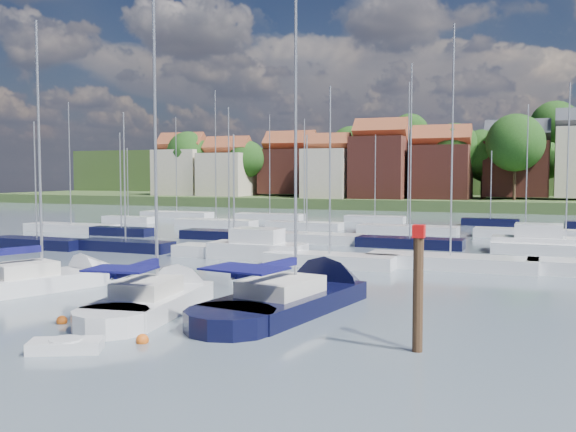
% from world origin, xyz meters
% --- Properties ---
extents(ground, '(260.00, 260.00, 0.00)m').
position_xyz_m(ground, '(0.00, 40.00, 0.00)').
color(ground, '#4C5A67').
rests_on(ground, ground).
extents(sailboat_left, '(6.73, 11.65, 15.39)m').
position_xyz_m(sailboat_left, '(-10.64, 5.56, 0.35)').
color(sailboat_left, silver).
rests_on(sailboat_left, ground).
extents(sailboat_centre, '(4.65, 11.85, 15.68)m').
position_xyz_m(sailboat_centre, '(-2.48, 3.58, 0.35)').
color(sailboat_centre, silver).
rests_on(sailboat_centre, ground).
extents(sailboat_navy, '(5.90, 14.36, 19.21)m').
position_xyz_m(sailboat_navy, '(3.58, 6.72, 0.34)').
color(sailboat_navy, black).
rests_on(sailboat_navy, ground).
extents(tender, '(2.71, 2.14, 0.53)m').
position_xyz_m(tender, '(-1.44, -4.37, 0.20)').
color(tender, silver).
rests_on(tender, ground).
extents(timber_piling, '(0.40, 0.40, 6.67)m').
position_xyz_m(timber_piling, '(9.89, 0.21, 1.32)').
color(timber_piling, '#4C331E').
rests_on(timber_piling, ground).
extents(buoy_c, '(0.44, 0.44, 0.44)m').
position_xyz_m(buoy_c, '(-4.52, -1.06, 0.00)').
color(buoy_c, '#D85914').
rests_on(buoy_c, ground).
extents(buoy_d, '(0.47, 0.47, 0.47)m').
position_xyz_m(buoy_d, '(0.36, -2.40, 0.00)').
color(buoy_d, '#D85914').
rests_on(buoy_d, ground).
extents(buoy_e, '(0.46, 0.46, 0.46)m').
position_xyz_m(buoy_e, '(1.12, 5.54, 0.00)').
color(buoy_e, beige).
rests_on(buoy_e, ground).
extents(marina_field, '(79.62, 41.41, 15.93)m').
position_xyz_m(marina_field, '(1.91, 35.15, 0.43)').
color(marina_field, silver).
rests_on(marina_field, ground).
extents(far_shore_town, '(212.46, 90.00, 22.27)m').
position_xyz_m(far_shore_town, '(2.23, 132.67, 4.61)').
color(far_shore_town, '#395329').
rests_on(far_shore_town, ground).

